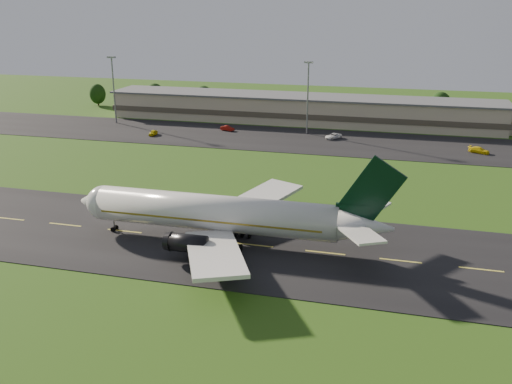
% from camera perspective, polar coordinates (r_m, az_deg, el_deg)
% --- Properties ---
extents(ground, '(360.00, 360.00, 0.00)m').
position_cam_1_polar(ground, '(91.55, -6.87, -4.63)').
color(ground, '#204912').
rests_on(ground, ground).
extents(taxiway, '(220.00, 30.00, 0.10)m').
position_cam_1_polar(taxiway, '(91.53, -6.87, -4.60)').
color(taxiway, black).
rests_on(taxiway, ground).
extents(apron, '(260.00, 30.00, 0.10)m').
position_cam_1_polar(apron, '(157.47, 2.78, 5.33)').
color(apron, black).
rests_on(apron, ground).
extents(airliner, '(51.23, 42.18, 15.57)m').
position_cam_1_polar(airliner, '(88.00, -3.57, -2.23)').
color(airliner, white).
rests_on(airliner, ground).
extents(terminal, '(145.00, 16.00, 8.40)m').
position_cam_1_polar(terminal, '(178.90, 6.48, 8.10)').
color(terminal, '#C4AF96').
rests_on(terminal, ground).
extents(light_mast_west, '(2.40, 1.20, 20.35)m').
position_cam_1_polar(light_mast_west, '(181.85, -14.09, 10.64)').
color(light_mast_west, gray).
rests_on(light_mast_west, ground).
extents(light_mast_centre, '(2.40, 1.20, 20.35)m').
position_cam_1_polar(light_mast_centre, '(161.94, 5.21, 10.21)').
color(light_mast_centre, gray).
rests_on(light_mast_centre, ground).
extents(tree_line, '(200.99, 9.11, 10.08)m').
position_cam_1_polar(tree_line, '(186.73, 16.26, 8.21)').
color(tree_line, black).
rests_on(tree_line, ground).
extents(service_vehicle_a, '(2.08, 4.26, 1.40)m').
position_cam_1_polar(service_vehicle_a, '(164.06, -10.25, 5.86)').
color(service_vehicle_a, '#C7B80B').
rests_on(service_vehicle_a, apron).
extents(service_vehicle_b, '(4.49, 2.58, 1.40)m').
position_cam_1_polar(service_vehicle_b, '(167.48, -2.88, 6.38)').
color(service_vehicle_b, maroon).
rests_on(service_vehicle_b, apron).
extents(service_vehicle_c, '(4.87, 5.69, 1.45)m').
position_cam_1_polar(service_vehicle_c, '(158.69, 7.73, 5.57)').
color(service_vehicle_c, white).
rests_on(service_vehicle_c, apron).
extents(service_vehicle_d, '(5.50, 4.08, 1.48)m').
position_cam_1_polar(service_vehicle_d, '(152.27, 21.41, 3.92)').
color(service_vehicle_d, yellow).
rests_on(service_vehicle_d, apron).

